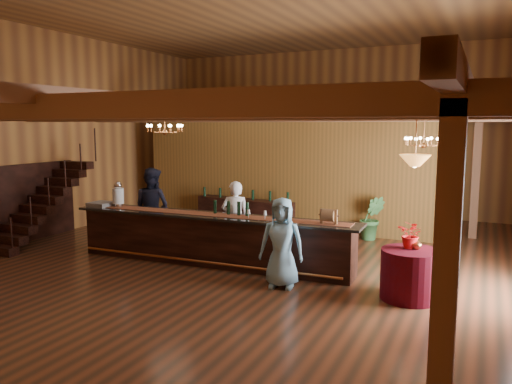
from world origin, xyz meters
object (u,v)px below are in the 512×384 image
at_px(raffle_drum, 329,215).
at_px(bartender, 236,220).
at_px(round_table, 410,274).
at_px(staff_second, 152,207).
at_px(chandelier_right, 424,141).
at_px(backbar_shelf, 245,214).
at_px(guest, 282,243).
at_px(beverage_dispenser, 118,195).
at_px(pendant_lamp, 415,160).
at_px(floor_plant, 372,218).
at_px(chandelier_left, 165,128).
at_px(tasting_bar, 211,239).

height_order(raffle_drum, bartender, bartender).
height_order(round_table, staff_second, staff_second).
relative_size(raffle_drum, bartender, 0.19).
bearing_deg(raffle_drum, chandelier_right, 57.88).
xyz_separation_m(backbar_shelf, guest, (2.95, -4.41, 0.41)).
relative_size(beverage_dispenser, pendant_lamp, 0.67).
xyz_separation_m(raffle_drum, chandelier_right, (1.43, 2.28, 1.38)).
relative_size(beverage_dispenser, raffle_drum, 1.76).
bearing_deg(round_table, chandelier_right, 93.92).
relative_size(pendant_lamp, floor_plant, 0.77).
bearing_deg(floor_plant, raffle_drum, -90.94).
bearing_deg(round_table, beverage_dispenser, 176.40).
bearing_deg(raffle_drum, beverage_dispenser, -179.17).
distance_m(raffle_drum, backbar_shelf, 5.14).
relative_size(staff_second, floor_plant, 1.68).
distance_m(round_table, staff_second, 6.48).
bearing_deg(staff_second, chandelier_left, 155.40).
bearing_deg(pendant_lamp, backbar_shelf, 141.87).
xyz_separation_m(chandelier_right, pendant_lamp, (0.19, -2.77, -0.24)).
height_order(chandelier_left, floor_plant, chandelier_left).
xyz_separation_m(tasting_bar, pendant_lamp, (4.21, -0.45, 1.85)).
height_order(raffle_drum, chandelier_left, chandelier_left).
relative_size(tasting_bar, floor_plant, 5.61).
xyz_separation_m(round_table, bartender, (-3.96, 1.12, 0.44)).
height_order(bartender, staff_second, staff_second).
distance_m(tasting_bar, chandelier_right, 5.09).
xyz_separation_m(round_table, pendant_lamp, (0.00, 0.00, 1.97)).
bearing_deg(raffle_drum, staff_second, 170.93).
relative_size(beverage_dispenser, backbar_shelf, 0.20).
relative_size(round_table, staff_second, 0.52).
xyz_separation_m(tasting_bar, chandelier_right, (4.02, 2.32, 2.09)).
distance_m(round_table, guest, 2.32).
height_order(bartender, floor_plant, bartender).
bearing_deg(backbar_shelf, staff_second, -103.79).
bearing_deg(chandelier_right, bartender, -156.32).
distance_m(staff_second, floor_plant, 5.63).
distance_m(beverage_dispenser, chandelier_right, 7.02).
xyz_separation_m(round_table, chandelier_right, (-0.19, 2.77, 2.21)).
relative_size(chandelier_left, chandelier_right, 1.00).
bearing_deg(tasting_bar, raffle_drum, -1.11).
relative_size(chandelier_left, floor_plant, 0.69).
relative_size(pendant_lamp, guest, 0.54).
xyz_separation_m(beverage_dispenser, staff_second, (0.35, 0.83, -0.39)).
bearing_deg(round_table, chandelier_left, 171.62).
distance_m(beverage_dispenser, staff_second, 0.98).
height_order(beverage_dispenser, chandelier_right, chandelier_right).
relative_size(round_table, guest, 0.60).
distance_m(bartender, guest, 2.23).
xyz_separation_m(pendant_lamp, guest, (-2.26, -0.33, -1.56)).
height_order(chandelier_right, pendant_lamp, same).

